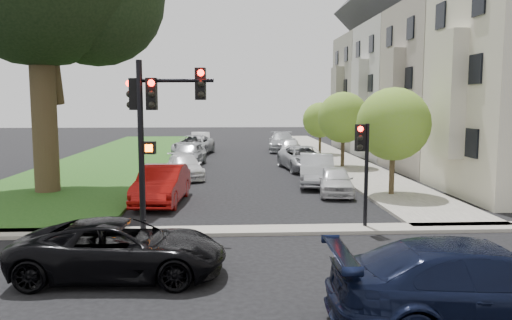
{
  "coord_description": "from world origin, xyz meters",
  "views": [
    {
      "loc": [
        -1.05,
        -13.68,
        4.18
      ],
      "look_at": [
        0.0,
        5.0,
        2.0
      ],
      "focal_mm": 35.0,
      "sensor_mm": 36.0,
      "label": 1
    }
  ],
  "objects": [
    {
      "name": "sidewalk_cross",
      "position": [
        0.0,
        2.0,
        0.06
      ],
      "size": [
        60.0,
        1.0,
        0.12
      ],
      "primitive_type": "cube",
      "color": "slate",
      "rests_on": "ground"
    },
    {
      "name": "car_parked_3",
      "position": [
        3.85,
        25.14,
        0.67
      ],
      "size": [
        2.09,
        4.1,
        1.34
      ],
      "primitive_type": "imported",
      "rotation": [
        0.0,
        0.0,
        -0.13
      ],
      "color": "silver",
      "rests_on": "ground"
    },
    {
      "name": "house_d",
      "position": [
        12.45,
        30.5,
        6.93
      ],
      "size": [
        7.7,
        7.55,
        15.97
      ],
      "color": "#A29E84",
      "rests_on": "ground"
    },
    {
      "name": "car_cross_far",
      "position": [
        3.58,
        -5.17,
        0.82
      ],
      "size": [
        5.71,
        2.4,
        1.65
      ],
      "primitive_type": "imported",
      "rotation": [
        0.0,
        0.0,
        1.55
      ],
      "color": "black",
      "rests_on": "ground"
    },
    {
      "name": "car_parked_9",
      "position": [
        -3.49,
        30.61,
        0.76
      ],
      "size": [
        1.93,
        4.71,
        1.52
      ],
      "primitive_type": "imported",
      "rotation": [
        0.0,
        0.0,
        0.07
      ],
      "color": "silver",
      "rests_on": "ground"
    },
    {
      "name": "car_parked_4",
      "position": [
        3.55,
        28.54,
        0.8
      ],
      "size": [
        2.69,
        5.7,
        1.61
      ],
      "primitive_type": "imported",
      "rotation": [
        0.0,
        0.0,
        -0.08
      ],
      "color": "#999BA0",
      "rests_on": "ground"
    },
    {
      "name": "small_tree_c",
      "position": [
        6.2,
        25.26,
        2.77
      ],
      "size": [
        2.78,
        2.78,
        4.17
      ],
      "color": "#453720",
      "rests_on": "ground"
    },
    {
      "name": "car_parked_1",
      "position": [
        3.4,
        11.09,
        0.78
      ],
      "size": [
        2.3,
        4.92,
        1.56
      ],
      "primitive_type": "imported",
      "rotation": [
        0.0,
        0.0,
        -0.14
      ],
      "color": "#999BA0",
      "rests_on": "ground"
    },
    {
      "name": "house_c",
      "position": [
        12.45,
        23.0,
        6.93
      ],
      "size": [
        7.7,
        7.55,
        15.97
      ],
      "color": "#B8B5B0",
      "rests_on": "ground"
    },
    {
      "name": "car_cross_near",
      "position": [
        -3.62,
        -1.93,
        0.69
      ],
      "size": [
        5.07,
        2.48,
        1.39
      ],
      "primitive_type": "imported",
      "rotation": [
        0.0,
        0.0,
        1.53
      ],
      "color": "black",
      "rests_on": "ground"
    },
    {
      "name": "house_b",
      "position": [
        12.45,
        15.5,
        6.93
      ],
      "size": [
        7.7,
        7.55,
        15.97
      ],
      "color": "gray",
      "rests_on": "ground"
    },
    {
      "name": "car_parked_0",
      "position": [
        3.79,
        8.42,
        0.63
      ],
      "size": [
        1.96,
        3.89,
        1.27
      ],
      "primitive_type": "imported",
      "rotation": [
        0.0,
        0.0,
        -0.13
      ],
      "color": "silver",
      "rests_on": "ground"
    },
    {
      "name": "car_parked_2",
      "position": [
        3.64,
        16.64,
        0.73
      ],
      "size": [
        3.04,
        5.52,
        1.46
      ],
      "primitive_type": "imported",
      "rotation": [
        0.0,
        0.0,
        0.12
      ],
      "color": "#999BA0",
      "rests_on": "ground"
    },
    {
      "name": "ground",
      "position": [
        0.0,
        0.0,
        0.0
      ],
      "size": [
        140.0,
        140.0,
        0.0
      ],
      "primitive_type": "plane",
      "color": "black",
      "rests_on": "ground"
    },
    {
      "name": "car_parked_5",
      "position": [
        -3.79,
        6.86,
        0.79
      ],
      "size": [
        2.02,
        4.89,
        1.57
      ],
      "primitive_type": "imported",
      "rotation": [
        0.0,
        0.0,
        -0.08
      ],
      "color": "maroon",
      "rests_on": "ground"
    },
    {
      "name": "traffic_signal_secondary",
      "position": [
        3.33,
        2.19,
        2.43
      ],
      "size": [
        0.47,
        0.38,
        3.49
      ],
      "color": "black",
      "rests_on": "ground"
    },
    {
      "name": "grass_strip",
      "position": [
        -9.0,
        24.0,
        0.06
      ],
      "size": [
        8.0,
        44.0,
        0.12
      ],
      "primitive_type": "cube",
      "color": "#315F1D",
      "rests_on": "ground"
    },
    {
      "name": "sidewalk_right",
      "position": [
        6.75,
        24.0,
        0.06
      ],
      "size": [
        3.5,
        44.0,
        0.12
      ],
      "primitive_type": "cube",
      "color": "slate",
      "rests_on": "ground"
    },
    {
      "name": "small_tree_b",
      "position": [
        6.2,
        17.4,
        3.21
      ],
      "size": [
        3.22,
        3.22,
        4.83
      ],
      "color": "#453720",
      "rests_on": "ground"
    },
    {
      "name": "car_parked_7",
      "position": [
        -3.67,
        19.18,
        0.78
      ],
      "size": [
        2.42,
        4.76,
        1.55
      ],
      "primitive_type": "imported",
      "rotation": [
        0.0,
        0.0,
        -0.13
      ],
      "color": "#999BA0",
      "rests_on": "ground"
    },
    {
      "name": "car_parked_6",
      "position": [
        -3.45,
        13.74,
        0.64
      ],
      "size": [
        2.64,
        4.65,
        1.27
      ],
      "primitive_type": "imported",
      "rotation": [
        0.0,
        0.0,
        0.21
      ],
      "color": "silver",
      "rests_on": "ground"
    },
    {
      "name": "traffic_signal_main",
      "position": [
        -3.37,
        2.24,
        3.78
      ],
      "size": [
        2.68,
        0.7,
        5.48
      ],
      "color": "black",
      "rests_on": "ground"
    },
    {
      "name": "car_parked_8",
      "position": [
        -3.81,
        26.05,
        0.78
      ],
      "size": [
        3.4,
        5.94,
        1.56
      ],
      "primitive_type": "imported",
      "rotation": [
        0.0,
        0.0,
        -0.15
      ],
      "color": "#999BA0",
      "rests_on": "ground"
    },
    {
      "name": "small_tree_a",
      "position": [
        6.2,
        7.84,
        3.21
      ],
      "size": [
        3.22,
        3.22,
        4.83
      ],
      "color": "#453720",
      "rests_on": "ground"
    }
  ]
}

